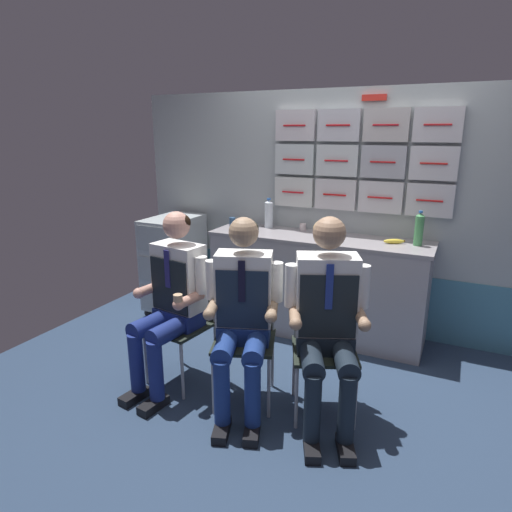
% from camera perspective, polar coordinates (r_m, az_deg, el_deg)
% --- Properties ---
extents(ground, '(4.80, 4.80, 0.04)m').
position_cam_1_polar(ground, '(3.26, 4.15, -18.00)').
color(ground, '#293A53').
extents(galley_bulkhead, '(4.20, 0.14, 2.15)m').
position_cam_1_polar(galley_bulkhead, '(4.07, 11.79, 5.64)').
color(galley_bulkhead, '#A6B0B1').
rests_on(galley_bulkhead, ground).
extents(galley_counter, '(1.94, 0.53, 0.91)m').
position_cam_1_polar(galley_counter, '(4.02, 7.81, -3.74)').
color(galley_counter, '#A09A9F').
rests_on(galley_counter, ground).
extents(service_trolley, '(0.40, 0.65, 0.97)m').
position_cam_1_polar(service_trolley, '(4.54, -10.57, -0.71)').
color(service_trolley, black).
rests_on(service_trolley, ground).
extents(folding_chair_left, '(0.45, 0.45, 0.85)m').
position_cam_1_polar(folding_chair_left, '(3.29, -8.79, -6.96)').
color(folding_chair_left, '#A8AAAF').
rests_on(folding_chair_left, ground).
extents(crew_member_left, '(0.50, 0.64, 1.27)m').
position_cam_1_polar(crew_member_left, '(3.12, -10.90, -4.89)').
color(crew_member_left, black).
rests_on(crew_member_left, ground).
extents(folding_chair_right, '(0.51, 0.51, 0.85)m').
position_cam_1_polar(folding_chair_right, '(3.04, -1.32, -8.77)').
color(folding_chair_right, '#A8AAAF').
rests_on(folding_chair_right, ground).
extents(crew_member_right, '(0.54, 0.68, 1.28)m').
position_cam_1_polar(crew_member_right, '(2.82, -1.75, -6.75)').
color(crew_member_right, black).
rests_on(crew_member_right, ground).
extents(folding_chair_by_counter, '(0.53, 0.53, 0.85)m').
position_cam_1_polar(folding_chair_by_counter, '(2.95, 8.71, -9.76)').
color(folding_chair_by_counter, '#A8AAAF').
rests_on(folding_chair_by_counter, ground).
extents(crew_member_by_counter, '(0.58, 0.71, 1.31)m').
position_cam_1_polar(crew_member_by_counter, '(2.73, 9.23, -7.34)').
color(crew_member_by_counter, black).
rests_on(crew_member_by_counter, ground).
extents(water_bottle_blue_cap, '(0.07, 0.07, 0.28)m').
position_cam_1_polar(water_bottle_blue_cap, '(3.75, 20.37, 3.28)').
color(water_bottle_blue_cap, '#4A9958').
rests_on(water_bottle_blue_cap, galley_counter).
extents(sparkling_bottle_green, '(0.08, 0.08, 0.28)m').
position_cam_1_polar(sparkling_bottle_green, '(4.19, 1.67, 5.50)').
color(sparkling_bottle_green, silver).
rests_on(sparkling_bottle_green, galley_counter).
extents(coffee_cup_spare, '(0.06, 0.06, 0.06)m').
position_cam_1_polar(coffee_cup_spare, '(4.12, 6.08, 3.82)').
color(coffee_cup_spare, silver).
rests_on(coffee_cup_spare, galley_counter).
extents(paper_cup_tan, '(0.06, 0.06, 0.09)m').
position_cam_1_polar(paper_cup_tan, '(4.25, -3.08, 4.45)').
color(paper_cup_tan, navy).
rests_on(paper_cup_tan, galley_counter).
extents(snack_banana, '(0.17, 0.10, 0.04)m').
position_cam_1_polar(snack_banana, '(3.77, 17.46, 1.83)').
color(snack_banana, yellow).
rests_on(snack_banana, galley_counter).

